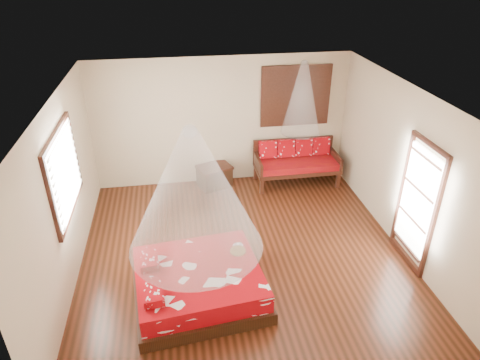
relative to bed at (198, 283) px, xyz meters
name	(u,v)px	position (x,y,z in m)	size (l,w,h in m)	color
room	(243,182)	(0.85, 0.94, 1.15)	(5.54, 5.54, 2.84)	black
bed	(198,283)	(0.00, 0.00, 0.00)	(2.09, 1.93, 0.63)	black
daybed	(296,160)	(2.45, 3.32, 0.27)	(1.84, 0.82, 0.96)	black
storage_chest	(214,176)	(0.62, 3.39, 0.00)	(0.85, 0.73, 0.49)	black
shutter_panel	(296,96)	(2.45, 3.65, 1.65)	(1.52, 0.06, 1.32)	black
window_left	(65,173)	(-1.86, 1.14, 1.45)	(0.10, 1.74, 1.34)	black
glazed_door	(417,205)	(3.56, 0.34, 0.82)	(0.08, 1.02, 2.16)	black
wine_tray	(238,249)	(0.66, 0.34, 0.30)	(0.25, 0.25, 0.20)	brown
mosquito_net_main	(193,191)	(0.01, 0.00, 1.60)	(1.89, 1.89, 1.80)	white
mosquito_net_daybed	(302,98)	(2.45, 3.19, 1.75)	(0.82, 0.82, 1.50)	white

